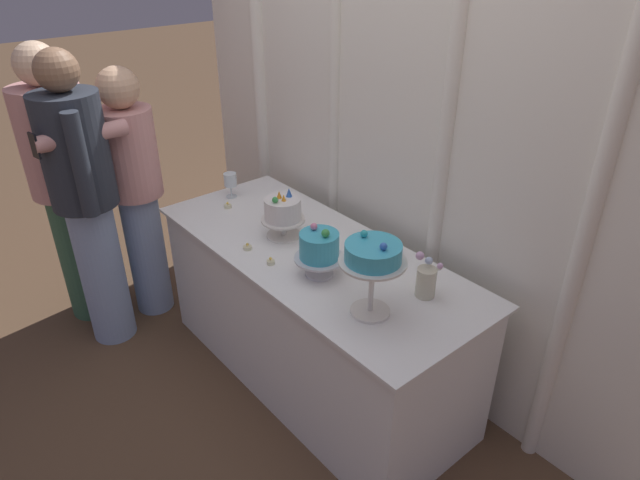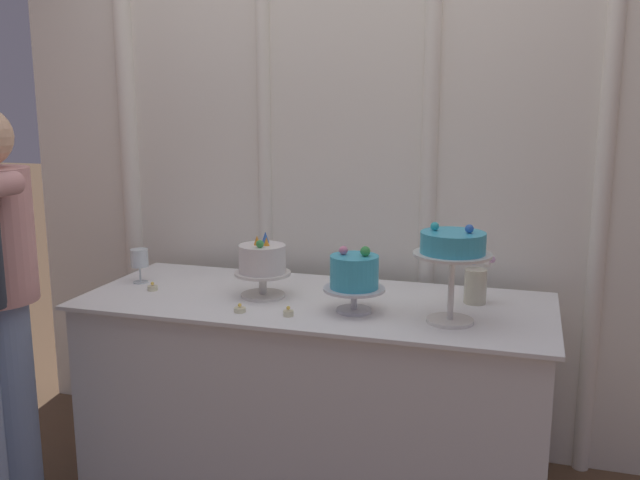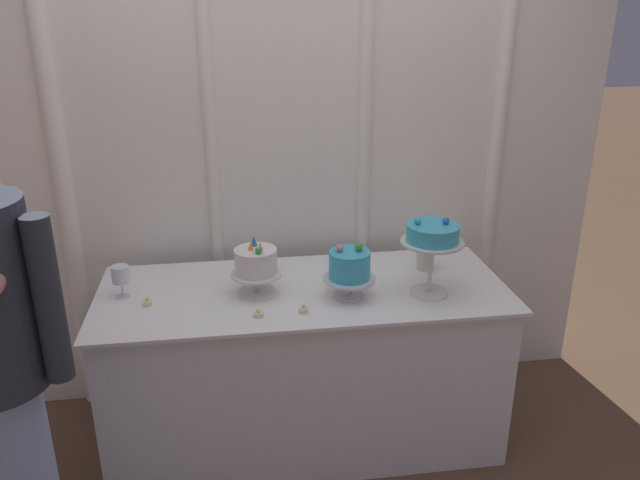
# 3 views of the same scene
# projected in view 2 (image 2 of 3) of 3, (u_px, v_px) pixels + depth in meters

# --- Properties ---
(draped_curtain) EXTENTS (3.19, 0.16, 2.56)m
(draped_curtain) POSITION_uv_depth(u_px,v_px,m) (343.00, 139.00, 3.04)
(draped_curtain) COLOR white
(draped_curtain) RESTS_ON ground_plane
(cake_table) EXTENTS (1.82, 0.74, 0.80)m
(cake_table) POSITION_uv_depth(u_px,v_px,m) (315.00, 395.00, 2.78)
(cake_table) COLOR white
(cake_table) RESTS_ON ground_plane
(cake_display_leftmost) EXTENTS (0.22, 0.22, 0.25)m
(cake_display_leftmost) POSITION_uv_depth(u_px,v_px,m) (262.00, 263.00, 2.71)
(cake_display_leftmost) COLOR silver
(cake_display_leftmost) RESTS_ON cake_table
(cake_display_center) EXTENTS (0.23, 0.23, 0.25)m
(cake_display_center) POSITION_uv_depth(u_px,v_px,m) (354.00, 275.00, 2.52)
(cake_display_center) COLOR silver
(cake_display_center) RESTS_ON cake_table
(cake_display_rightmost) EXTENTS (0.27, 0.27, 0.35)m
(cake_display_rightmost) POSITION_uv_depth(u_px,v_px,m) (453.00, 251.00, 2.37)
(cake_display_rightmost) COLOR silver
(cake_display_rightmost) RESTS_ON cake_table
(wine_glass) EXTENTS (0.07, 0.07, 0.14)m
(wine_glass) POSITION_uv_depth(u_px,v_px,m) (139.00, 259.00, 2.93)
(wine_glass) COLOR silver
(wine_glass) RESTS_ON cake_table
(flower_vase) EXTENTS (0.12, 0.08, 0.20)m
(flower_vase) POSITION_uv_depth(u_px,v_px,m) (475.00, 283.00, 2.64)
(flower_vase) COLOR beige
(flower_vase) RESTS_ON cake_table
(tealight_far_left) EXTENTS (0.04, 0.04, 0.04)m
(tealight_far_left) POSITION_uv_depth(u_px,v_px,m) (153.00, 288.00, 2.83)
(tealight_far_left) COLOR beige
(tealight_far_left) RESTS_ON cake_table
(tealight_near_left) EXTENTS (0.04, 0.04, 0.03)m
(tealight_near_left) POSITION_uv_depth(u_px,v_px,m) (240.00, 309.00, 2.54)
(tealight_near_left) COLOR beige
(tealight_near_left) RESTS_ON cake_table
(tealight_near_right) EXTENTS (0.04, 0.04, 0.04)m
(tealight_near_right) POSITION_uv_depth(u_px,v_px,m) (288.00, 313.00, 2.49)
(tealight_near_right) COLOR beige
(tealight_near_right) RESTS_ON cake_table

